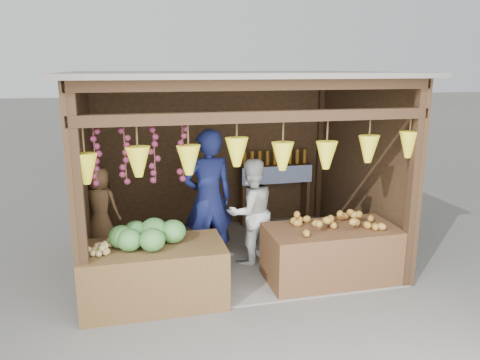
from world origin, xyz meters
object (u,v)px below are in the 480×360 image
Objects in this scene: counter_left at (154,275)px; vendor_seated at (100,206)px; counter_right at (331,254)px; woman_standing at (251,212)px; man_standing at (208,199)px.

vendor_seated reaches higher than counter_left.
counter_right is (2.27, 0.08, 0.00)m from counter_left.
vendor_seated is (-2.03, 0.35, 0.12)m from woman_standing.
counter_right is 1.24m from woman_standing.
man_standing is 1.29× the size of woman_standing.
counter_right is 0.87× the size of man_standing.
man_standing is (-1.47, 0.82, 0.61)m from counter_right.
vendor_seated reaches higher than counter_right.
counter_right is 1.55× the size of vendor_seated.
man_standing is at bearing 150.85° from counter_right.
woman_standing is (-0.87, 0.79, 0.39)m from counter_right.
man_standing is 1.47m from vendor_seated.
man_standing reaches higher than counter_right.
vendor_seated is (-2.90, 1.14, 0.51)m from counter_right.
woman_standing reaches higher than counter_left.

